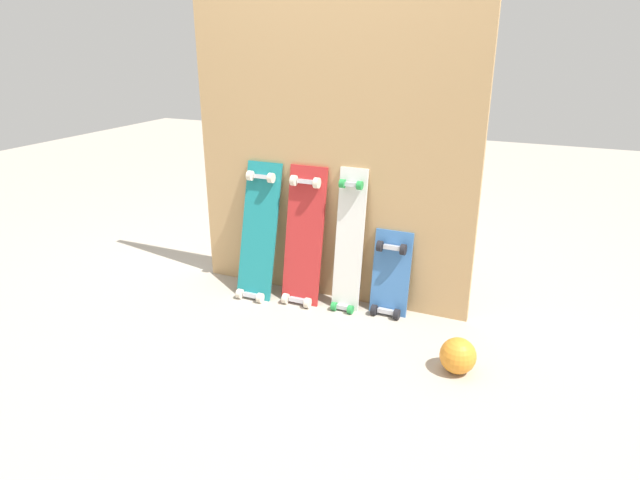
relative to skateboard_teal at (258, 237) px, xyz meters
The scene contains 7 objects.
ground_plane 0.56m from the skateboard_teal, 10.89° to the left, with size 12.00×12.00×0.00m, color #A89E8E.
plywood_wall_panel 0.67m from the skateboard_teal, 20.03° to the left, with size 1.70×0.04×1.75m, color tan.
skateboard_teal is the anchor object (origin of this frame).
skateboard_red 0.29m from the skateboard_teal, ahead, with size 0.24×0.24×0.88m.
skateboard_white 0.57m from the skateboard_teal, ahead, with size 0.17×0.19×0.90m.
skateboard_blue 0.84m from the skateboard_teal, ahead, with size 0.22×0.16×0.55m.
rubber_ball 1.38m from the skateboard_teal, 16.54° to the right, with size 0.17×0.17×0.17m, color orange.
Camera 1 is at (1.19, -2.78, 1.51)m, focal length 30.73 mm.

